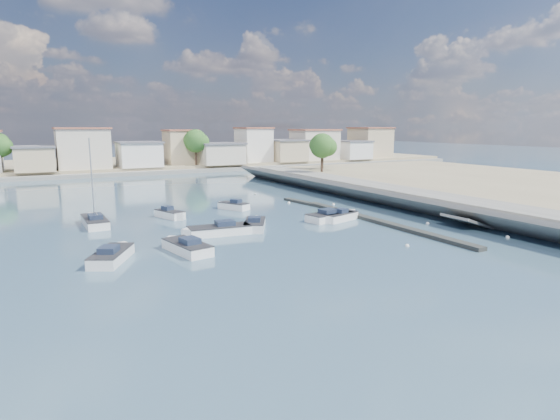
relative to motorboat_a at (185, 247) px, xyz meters
name	(u,v)px	position (x,y,z in m)	size (l,w,h in m)	color
ground	(215,192)	(14.03, 31.80, -0.38)	(400.00, 400.00, 0.00)	#324C65
seawall_walkway	(437,202)	(32.53, 4.80, 0.52)	(5.00, 90.00, 1.80)	slate
seawall_embankment	(548,191)	(54.13, 4.80, 0.47)	(49.65, 90.00, 2.90)	slate
breakwater	(361,217)	(20.94, 4.49, -0.21)	(2.00, 31.02, 0.35)	black
far_shore_land	(143,164)	(14.03, 83.80, 0.32)	(160.00, 40.00, 1.40)	gray
far_shore_quay	(164,172)	(14.03, 62.80, 0.02)	(160.00, 2.50, 0.80)	slate
far_town	(203,148)	(24.75, 68.72, 4.56)	(113.01, 12.80, 8.35)	beige
shore_trees	(206,144)	(22.37, 59.92, 5.84)	(74.56, 38.32, 7.92)	#38281E
motorboat_a	(185,247)	(0.00, 0.00, 0.00)	(2.98, 5.81, 1.48)	white
motorboat_b	(255,224)	(8.60, 5.35, 0.00)	(3.91, 5.08, 1.48)	white
motorboat_c	(216,231)	(4.20, 4.42, 0.00)	(6.42, 2.70, 1.48)	white
motorboat_d	(338,218)	(17.82, 4.45, 0.00)	(4.53, 2.78, 1.48)	white
motorboat_e	(113,255)	(-5.54, 0.08, 0.00)	(4.03, 5.40, 1.48)	white
motorboat_f	(232,206)	(10.71, 16.45, 0.00)	(3.18, 4.14, 1.48)	white
motorboat_g	(171,215)	(2.62, 14.37, 0.00)	(2.68, 4.31, 1.48)	white
motorboat_h	(334,216)	(17.90, 5.26, 0.00)	(6.59, 3.33, 1.48)	white
sailboat	(94,221)	(-5.22, 14.31, 0.03)	(2.17, 6.69, 9.00)	white
mooring_buoys	(354,214)	(21.57, 6.55, -0.33)	(10.55, 35.37, 0.36)	white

